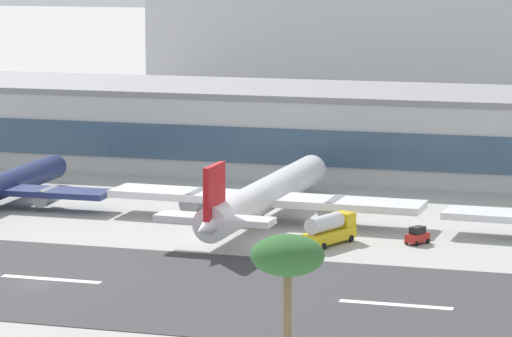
# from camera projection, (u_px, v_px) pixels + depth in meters

# --- Properties ---
(ground_plane) EXTENTS (1400.00, 1400.00, 0.00)m
(ground_plane) POSITION_uv_depth(u_px,v_px,m) (37.00, 285.00, 150.57)
(ground_plane) COLOR #A8A8A3
(runway_strip) EXTENTS (800.00, 34.81, 0.08)m
(runway_strip) POSITION_uv_depth(u_px,v_px,m) (47.00, 279.00, 153.03)
(runway_strip) COLOR #38383A
(runway_strip) RESTS_ON ground_plane
(runway_centreline_dash_4) EXTENTS (12.00, 1.20, 0.01)m
(runway_centreline_dash_4) POSITION_uv_depth(u_px,v_px,m) (51.00, 279.00, 152.88)
(runway_centreline_dash_4) COLOR white
(runway_centreline_dash_4) RESTS_ON runway_strip
(runway_centreline_dash_5) EXTENTS (12.00, 1.20, 0.01)m
(runway_centreline_dash_5) POSITION_uv_depth(u_px,v_px,m) (396.00, 305.00, 141.86)
(runway_centreline_dash_5) COLOR white
(runway_centreline_dash_5) RESTS_ON runway_strip
(terminal_building) EXTENTS (212.22, 29.44, 13.78)m
(terminal_building) POSITION_uv_depth(u_px,v_px,m) (351.00, 130.00, 227.64)
(terminal_building) COLOR #B7BABC
(terminal_building) RESTS_ON ground_plane
(distant_hotel_block) EXTENTS (121.66, 26.81, 46.55)m
(distant_hotel_block) POSITION_uv_depth(u_px,v_px,m) (402.00, 6.00, 327.78)
(distant_hotel_block) COLOR #BCBCC1
(distant_hotel_block) RESTS_ON ground_plane
(airliner_red_tail_gate_1) EXTENTS (44.04, 51.42, 10.73)m
(airliner_red_tail_gate_1) POSITION_uv_depth(u_px,v_px,m) (262.00, 197.00, 184.84)
(airliner_red_tail_gate_1) COLOR white
(airliner_red_tail_gate_1) RESTS_ON ground_plane
(service_fuel_truck_0) EXTENTS (5.59, 8.86, 3.95)m
(service_fuel_truck_0) POSITION_uv_depth(u_px,v_px,m) (329.00, 229.00, 170.90)
(service_fuel_truck_0) COLOR gold
(service_fuel_truck_0) RESTS_ON ground_plane
(service_baggage_tug_1) EXTENTS (3.00, 3.58, 2.20)m
(service_baggage_tug_1) POSITION_uv_depth(u_px,v_px,m) (417.00, 236.00, 171.54)
(service_baggage_tug_1) COLOR #B2231E
(service_baggage_tug_1) RESTS_ON ground_plane
(palm_tree_1) EXTENTS (5.87, 5.87, 14.47)m
(palm_tree_1) POSITION_uv_depth(u_px,v_px,m) (288.00, 259.00, 107.07)
(palm_tree_1) COLOR brown
(palm_tree_1) RESTS_ON ground_plane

